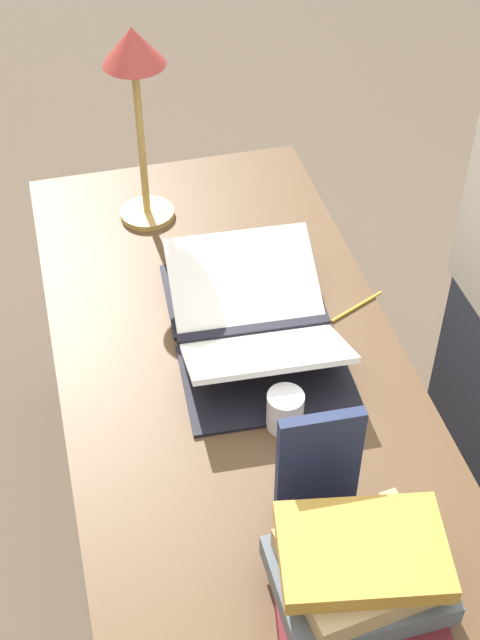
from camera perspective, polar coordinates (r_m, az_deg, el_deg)
The scene contains 8 objects.
ground_plane at distance 2.46m, azimuth -0.33°, elevation -15.12°, with size 12.00×12.00×0.00m, color brown.
reading_desk at distance 1.94m, azimuth -0.41°, elevation -4.83°, with size 1.58×0.73×0.75m.
open_book at distance 1.91m, azimuth 0.91°, elevation -0.18°, with size 0.54×0.38×0.12m.
book_stack_tall at distance 1.49m, azimuth 7.60°, elevation -15.82°, with size 0.26×0.30×0.16m.
book_standing_upright at distance 1.55m, azimuth 5.04°, elevation -9.19°, with size 0.03×0.15×0.25m.
reading_lamp at distance 2.07m, azimuth -6.70°, elevation 15.17°, with size 0.14×0.14×0.50m.
coffee_mug at distance 1.73m, azimuth 2.88°, elevation -5.75°, with size 0.10×0.07×0.08m.
pencil at distance 2.01m, azimuth 7.48°, elevation 0.85°, with size 0.07×0.14×0.01m.
Camera 1 is at (-1.26, 0.31, 2.10)m, focal length 50.00 mm.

